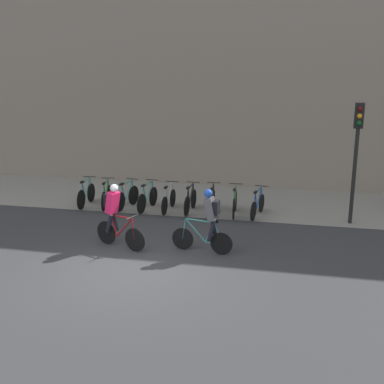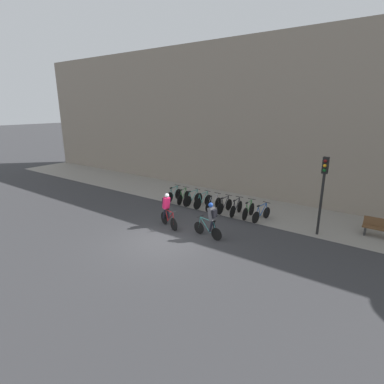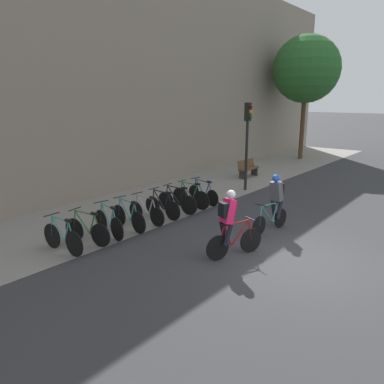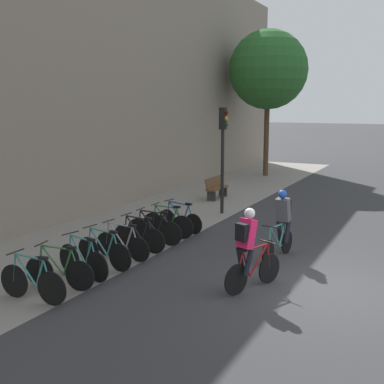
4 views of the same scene
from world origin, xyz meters
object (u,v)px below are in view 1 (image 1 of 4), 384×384
at_px(parked_bike_5, 190,201).
at_px(traffic_light_pole, 357,142).
at_px(cyclist_pink, 115,213).
at_px(parked_bike_8, 258,205).
at_px(parked_bike_0, 86,195).
at_px(parked_bike_4, 169,200).
at_px(parked_bike_3, 147,198).
at_px(parked_bike_1, 106,196).
at_px(parked_bike_6, 212,202).
at_px(parked_bike_2, 127,197).
at_px(parked_bike_7, 235,203).
at_px(cyclist_grey, 209,219).

xyz_separation_m(parked_bike_5, traffic_light_pole, (5.19, -0.12, 2.20)).
xyz_separation_m(cyclist_pink, parked_bike_8, (3.59, 3.56, -0.56)).
xyz_separation_m(cyclist_pink, traffic_light_pole, (6.52, 3.44, 1.65)).
xyz_separation_m(parked_bike_0, parked_bike_4, (3.02, -0.00, -0.02)).
bearing_deg(parked_bike_3, parked_bike_4, -0.05).
relative_size(parked_bike_0, parked_bike_1, 1.02).
xyz_separation_m(parked_bike_0, parked_bike_5, (3.78, -0.00, -0.01)).
bearing_deg(parked_bike_8, parked_bike_0, 179.98).
bearing_deg(parked_bike_6, parked_bike_5, 179.97).
relative_size(parked_bike_6, parked_bike_8, 1.03).
bearing_deg(traffic_light_pole, parked_bike_0, 179.22).
height_order(parked_bike_2, parked_bike_5, parked_bike_2).
distance_m(parked_bike_0, traffic_light_pole, 9.23).
bearing_deg(parked_bike_6, parked_bike_4, -179.97).
bearing_deg(parked_bike_3, cyclist_pink, -87.02).
bearing_deg(cyclist_pink, parked_bike_7, 51.49).
bearing_deg(cyclist_pink, parked_bike_1, 115.43).
bearing_deg(parked_bike_8, parked_bike_2, 179.98).
bearing_deg(cyclist_grey, parked_bike_5, 109.73).
xyz_separation_m(cyclist_pink, parked_bike_1, (-1.70, 3.57, -0.55)).
bearing_deg(parked_bike_0, cyclist_grey, -34.79).
bearing_deg(parked_bike_4, parked_bike_8, -0.01).
distance_m(cyclist_pink, parked_bike_1, 3.99).
relative_size(parked_bike_7, parked_bike_8, 1.00).
bearing_deg(parked_bike_2, parked_bike_6, -0.01).
height_order(parked_bike_4, parked_bike_5, parked_bike_5).
xyz_separation_m(cyclist_pink, parked_bike_3, (-0.19, 3.56, -0.54)).
bearing_deg(cyclist_pink, parked_bike_2, 104.80).
height_order(parked_bike_2, parked_bike_6, parked_bike_2).
relative_size(cyclist_pink, parked_bike_4, 1.08).
bearing_deg(parked_bike_6, parked_bike_0, 179.99).
xyz_separation_m(cyclist_grey, parked_bike_2, (-3.52, 3.50, -0.54)).
bearing_deg(parked_bike_1, parked_bike_3, -0.02).
height_order(parked_bike_4, traffic_light_pole, traffic_light_pole).
bearing_deg(parked_bike_0, parked_bike_7, 0.00).
xyz_separation_m(parked_bike_7, parked_bike_8, (0.76, -0.00, -0.02)).
distance_m(parked_bike_1, parked_bike_7, 4.53).
bearing_deg(parked_bike_2, parked_bike_3, -0.07).
height_order(parked_bike_1, parked_bike_2, parked_bike_2).
xyz_separation_m(cyclist_pink, parked_bike_6, (2.08, 3.57, -0.54)).
relative_size(parked_bike_5, traffic_light_pole, 0.43).
height_order(cyclist_grey, parked_bike_5, cyclist_grey).
height_order(cyclist_pink, parked_bike_3, cyclist_pink).
xyz_separation_m(parked_bike_0, parked_bike_2, (1.51, 0.00, 0.00)).
xyz_separation_m(parked_bike_3, traffic_light_pole, (6.70, -0.12, 2.19)).
height_order(cyclist_grey, parked_bike_7, cyclist_grey).
xyz_separation_m(parked_bike_4, traffic_light_pole, (5.95, -0.12, 2.21)).
relative_size(parked_bike_6, parked_bike_7, 1.03).
distance_m(cyclist_pink, traffic_light_pole, 7.55).
xyz_separation_m(parked_bike_1, traffic_light_pole, (8.21, -0.12, 2.20)).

